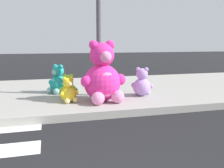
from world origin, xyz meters
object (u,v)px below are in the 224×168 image
plush_pink_large (103,77)px  plush_lavender (142,84)px  sign_pole (99,22)px  plush_lime (69,88)px  plush_yellow (69,92)px  plush_teal (58,82)px

plush_pink_large → plush_lavender: 1.08m
sign_pole → plush_lime: size_ratio=5.88×
plush_pink_large → plush_yellow: size_ratio=2.39×
sign_pole → plush_pink_large: 1.32m
plush_pink_large → plush_lime: (-0.68, 0.53, -0.30)m
plush_lavender → sign_pole: bearing=163.0°
plush_lavender → plush_teal: (-1.90, 0.84, 0.01)m
plush_lime → plush_lavender: bearing=-7.9°
plush_yellow → plush_teal: bearing=99.2°
plush_lavender → plush_pink_large: bearing=-164.0°
plush_lime → plush_yellow: bearing=-94.9°
sign_pole → plush_lime: bearing=-175.3°
plush_lavender → plush_yellow: plush_lavender is taller
sign_pole → plush_lime: sign_pole is taller
plush_lavender → plush_yellow: (-1.73, -0.20, -0.05)m
sign_pole → plush_lavender: (0.97, -0.30, -1.43)m
plush_yellow → plush_pink_large: bearing=-7.3°
sign_pole → plush_pink_large: (-0.05, -0.59, -1.18)m
plush_lavender → plush_teal: 2.08m
plush_lavender → plush_yellow: bearing=-173.4°
plush_yellow → plush_lime: bearing=85.1°
plush_pink_large → plush_lime: 0.91m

